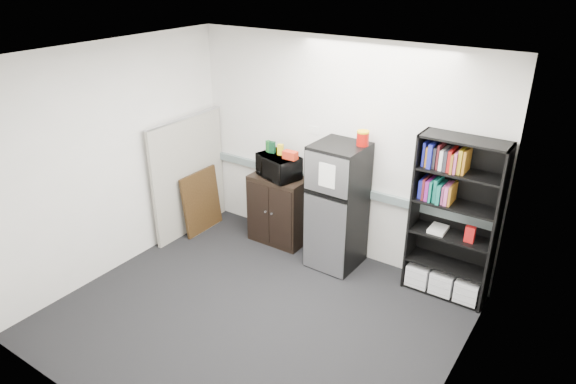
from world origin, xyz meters
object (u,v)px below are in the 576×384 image
object	(u,v)px
refrigerator	(337,207)
bookshelf	(453,221)
microwave	(278,166)
cabinet	(279,209)
cubicle_partition	(189,175)

from	to	relation	value
refrigerator	bookshelf	bearing A→B (deg)	7.71
microwave	bookshelf	bearing A→B (deg)	18.54
cabinet	microwave	bearing A→B (deg)	-90.00
microwave	refrigerator	world-z (taller)	refrigerator
cubicle_partition	cabinet	bearing A→B (deg)	19.46
cubicle_partition	bookshelf	bearing A→B (deg)	8.06
microwave	refrigerator	size ratio (longest dim) A/B	0.34
microwave	cubicle_partition	bearing A→B (deg)	-144.74
cubicle_partition	microwave	distance (m)	1.29
bookshelf	refrigerator	bearing A→B (deg)	-173.85
cabinet	microwave	distance (m)	0.61
cubicle_partition	refrigerator	size ratio (longest dim) A/B	1.04
cabinet	cubicle_partition	bearing A→B (deg)	-160.54
bookshelf	refrigerator	distance (m)	1.35
bookshelf	cubicle_partition	bearing A→B (deg)	-171.94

